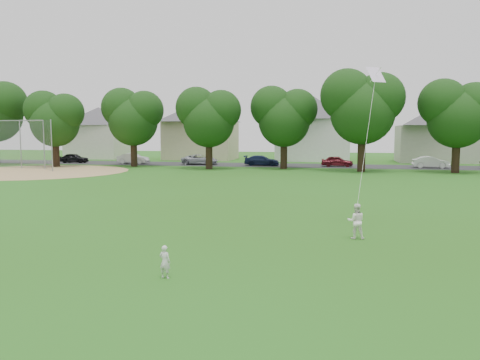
% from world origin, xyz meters
% --- Properties ---
extents(ground, '(160.00, 160.00, 0.00)m').
position_xyz_m(ground, '(0.00, 0.00, 0.00)').
color(ground, '#285613').
rests_on(ground, ground).
extents(street, '(90.00, 7.00, 0.01)m').
position_xyz_m(street, '(0.00, 42.00, 0.01)').
color(street, '#2D2D30').
rests_on(street, ground).
extents(dirt_infield, '(18.00, 18.00, 0.02)m').
position_xyz_m(dirt_infield, '(-26.00, 28.00, 0.01)').
color(dirt_infield, '#9E7F51').
rests_on(dirt_infield, ground).
extents(toddler, '(0.36, 0.28, 0.89)m').
position_xyz_m(toddler, '(-1.24, -1.62, 0.45)').
color(toddler, silver).
rests_on(toddler, ground).
extents(older_boy, '(0.66, 0.53, 1.30)m').
position_xyz_m(older_boy, '(3.92, 4.20, 0.65)').
color(older_boy, white).
rests_on(older_boy, ground).
extents(kite, '(0.95, 1.67, 5.87)m').
position_xyz_m(kite, '(4.29, 5.44, 3.56)').
color(kite, white).
rests_on(kite, ground).
extents(baseball_backstop, '(11.70, 3.25, 5.15)m').
position_xyz_m(baseball_backstop, '(-30.26, 30.98, 2.58)').
color(baseball_backstop, gray).
rests_on(baseball_backstop, ground).
extents(tree_row, '(83.60, 8.45, 11.37)m').
position_xyz_m(tree_row, '(2.66, 35.71, 6.52)').
color(tree_row, black).
rests_on(tree_row, ground).
extents(parked_cars, '(54.16, 2.45, 1.28)m').
position_xyz_m(parked_cars, '(-3.68, 41.00, 0.62)').
color(parked_cars, black).
rests_on(parked_cars, ground).
extents(house_row, '(76.90, 14.19, 10.35)m').
position_xyz_m(house_row, '(1.27, 52.00, 4.97)').
color(house_row, silver).
rests_on(house_row, ground).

